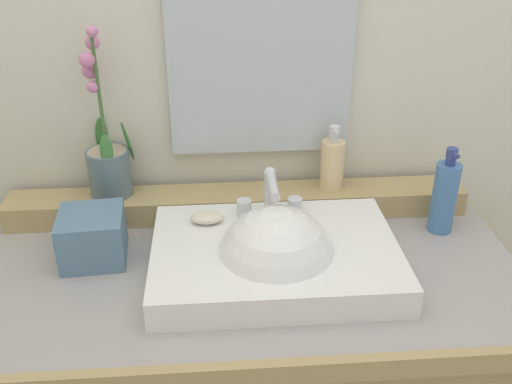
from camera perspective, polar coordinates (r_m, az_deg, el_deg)
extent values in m
cube|color=beige|center=(1.41, -2.30, 12.82)|extent=(2.92, 0.20, 2.42)
cube|color=#9F9A96|center=(1.21, -1.22, -8.09)|extent=(1.14, 0.56, 0.04)
cube|color=tan|center=(1.00, -0.24, -17.62)|extent=(1.14, 0.02, 0.04)
cube|color=tan|center=(1.36, -1.77, -1.08)|extent=(1.08, 0.10, 0.06)
cube|color=white|center=(1.17, 1.90, -6.49)|extent=(0.49, 0.35, 0.06)
sphere|color=white|center=(1.16, 1.99, -7.18)|extent=(0.24, 0.24, 0.24)
cylinder|color=silver|center=(1.23, 1.36, -0.17)|extent=(0.02, 0.02, 0.10)
cylinder|color=silver|center=(1.16, 1.66, 0.71)|extent=(0.02, 0.11, 0.02)
sphere|color=silver|center=(1.21, 1.39, 1.92)|extent=(0.03, 0.03, 0.03)
cylinder|color=silver|center=(1.24, -1.18, -1.56)|extent=(0.03, 0.03, 0.04)
cylinder|color=silver|center=(1.25, 3.85, -1.37)|extent=(0.03, 0.03, 0.04)
ellipsoid|color=beige|center=(1.22, -4.88, -2.55)|extent=(0.07, 0.04, 0.02)
cylinder|color=slate|center=(1.36, -14.32, 1.89)|extent=(0.10, 0.10, 0.11)
cylinder|color=tan|center=(1.34, -14.57, 3.75)|extent=(0.09, 0.09, 0.01)
cylinder|color=#476B38|center=(1.29, -15.32, 9.45)|extent=(0.01, 0.01, 0.27)
ellipsoid|color=#387033|center=(1.30, -14.62, 3.96)|extent=(0.03, 0.03, 0.07)
ellipsoid|color=#387033|center=(1.38, -15.09, 5.34)|extent=(0.04, 0.04, 0.10)
ellipsoid|color=#387033|center=(1.34, -12.61, 4.96)|extent=(0.04, 0.04, 0.10)
sphere|color=#CD79A7|center=(1.29, -15.88, 10.03)|extent=(0.03, 0.03, 0.03)
sphere|color=#CD79A7|center=(1.30, -16.14, 11.50)|extent=(0.03, 0.03, 0.03)
sphere|color=#CD79A7|center=(1.26, -16.44, 12.46)|extent=(0.03, 0.03, 0.03)
sphere|color=#CD79A7|center=(1.27, -15.93, 14.07)|extent=(0.03, 0.03, 0.03)
sphere|color=#CD79A7|center=(1.23, -15.96, 15.06)|extent=(0.02, 0.02, 0.02)
cylinder|color=beige|center=(1.35, 7.56, 2.67)|extent=(0.05, 0.05, 0.12)
cylinder|color=silver|center=(1.33, 7.75, 5.33)|extent=(0.02, 0.02, 0.02)
cylinder|color=silver|center=(1.32, 7.80, 6.09)|extent=(0.02, 0.02, 0.02)
cylinder|color=silver|center=(1.30, 7.94, 6.01)|extent=(0.01, 0.03, 0.01)
cylinder|color=teal|center=(1.34, 18.17, -0.57)|extent=(0.05, 0.05, 0.16)
cylinder|color=navy|center=(1.30, 18.76, 2.95)|extent=(0.02, 0.02, 0.02)
cylinder|color=navy|center=(1.30, 18.89, 3.70)|extent=(0.02, 0.02, 0.02)
cylinder|color=navy|center=(1.28, 19.16, 3.58)|extent=(0.01, 0.03, 0.01)
cube|color=slate|center=(1.24, -15.92, -4.27)|extent=(0.14, 0.14, 0.10)
cube|color=silver|center=(1.29, 0.48, 14.21)|extent=(0.41, 0.02, 0.49)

